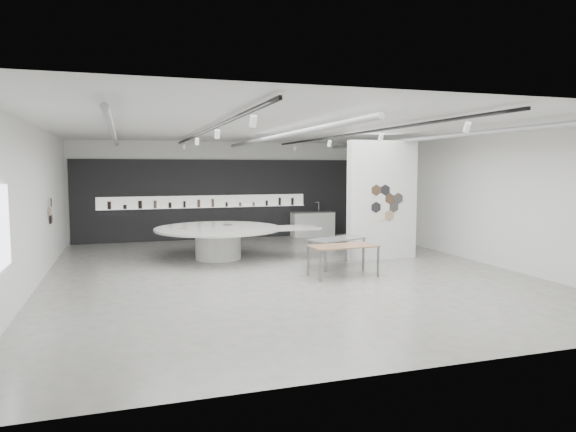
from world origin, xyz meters
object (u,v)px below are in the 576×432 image
object	(u,v)px
sample_table_wood	(343,248)
sample_table_stone	(337,241)
display_island	(221,238)
kitchen_counter	(313,224)
partition_column	(382,200)

from	to	relation	value
sample_table_wood	sample_table_stone	xyz separation A→B (m)	(0.35, 1.24, -0.00)
display_island	sample_table_stone	size ratio (longest dim) A/B	2.81
display_island	kitchen_counter	size ratio (longest dim) A/B	2.76
display_island	kitchen_counter	xyz separation A→B (m)	(4.51, 4.08, -0.13)
display_island	kitchen_counter	world-z (taller)	kitchen_counter
display_island	sample_table_wood	distance (m)	4.28
sample_table_wood	sample_table_stone	bearing A→B (deg)	74.39
sample_table_stone	sample_table_wood	bearing A→B (deg)	-105.61
sample_table_wood	partition_column	bearing A→B (deg)	42.90
partition_column	kitchen_counter	bearing A→B (deg)	92.14
display_island	kitchen_counter	bearing A→B (deg)	42.04
partition_column	kitchen_counter	size ratio (longest dim) A/B	2.03
partition_column	display_island	distance (m)	5.06
display_island	sample_table_wood	bearing A→B (deg)	-53.66
sample_table_wood	kitchen_counter	bearing A→B (deg)	75.38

